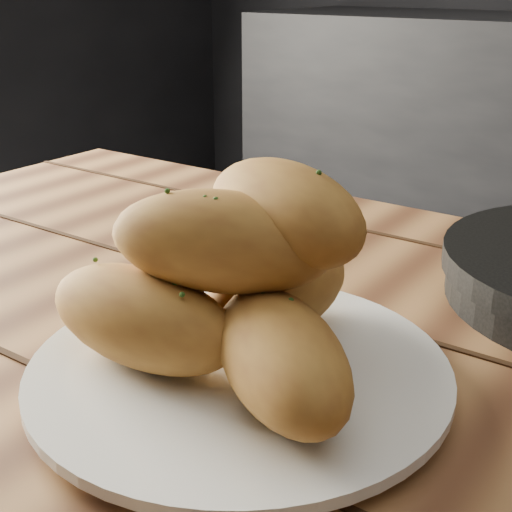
# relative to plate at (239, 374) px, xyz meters

# --- Properties ---
(plate) EXTENTS (0.29, 0.29, 0.02)m
(plate) POSITION_rel_plate_xyz_m (0.00, 0.00, 0.00)
(plate) COLOR white
(plate) RESTS_ON table
(bread_rolls) EXTENTS (0.26, 0.23, 0.14)m
(bread_rolls) POSITION_rel_plate_xyz_m (-0.00, 0.00, 0.07)
(bread_rolls) COLOR #B68032
(bread_rolls) RESTS_ON plate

